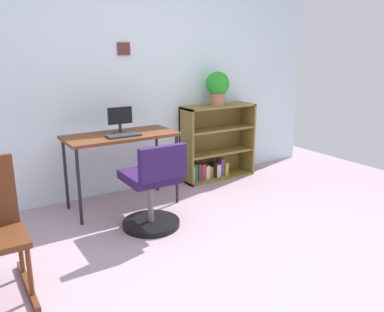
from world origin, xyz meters
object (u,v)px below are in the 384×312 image
at_px(keyboard, 124,135).
at_px(potted_plant_on_shelf, 218,86).
at_px(monitor, 120,120).
at_px(bookshelf_low, 215,145).
at_px(desk, 121,141).
at_px(office_chair, 153,191).

xyz_separation_m(keyboard, potted_plant_on_shelf, (1.34, 0.33, 0.37)).
xyz_separation_m(monitor, bookshelf_low, (1.32, 0.25, -0.48)).
xyz_separation_m(desk, keyboard, (-0.01, -0.11, 0.07)).
bearing_deg(office_chair, bookshelf_low, 34.99).
bearing_deg(office_chair, potted_plant_on_shelf, 33.50).
height_order(office_chair, bookshelf_low, bookshelf_low).
bearing_deg(keyboard, office_chair, -86.42).
bearing_deg(potted_plant_on_shelf, monitor, -171.79).
distance_m(desk, office_chair, 0.73).
bearing_deg(desk, monitor, 64.55).
xyz_separation_m(keyboard, office_chair, (0.03, -0.53, -0.41)).
bearing_deg(desk, office_chair, -88.35).
distance_m(keyboard, bookshelf_low, 1.45).
relative_size(keyboard, office_chair, 0.40).
xyz_separation_m(desk, office_chair, (0.02, -0.64, -0.33)).
bearing_deg(office_chair, monitor, 90.23).
bearing_deg(monitor, potted_plant_on_shelf, 8.21).
relative_size(desk, keyboard, 3.40).
height_order(desk, monitor, monitor).
bearing_deg(potted_plant_on_shelf, office_chair, -146.50).
xyz_separation_m(desk, potted_plant_on_shelf, (1.33, 0.22, 0.45)).
height_order(keyboard, office_chair, office_chair).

